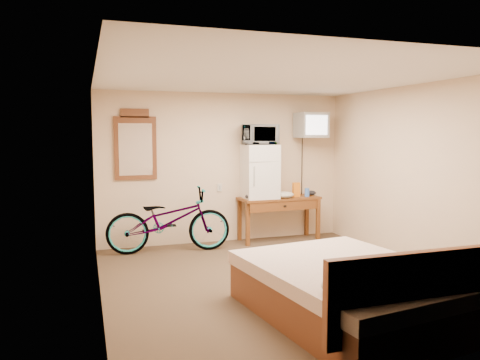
% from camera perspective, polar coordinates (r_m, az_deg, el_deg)
% --- Properties ---
extents(room, '(4.60, 4.64, 2.50)m').
position_cam_1_polar(room, '(5.73, 4.53, -0.14)').
color(room, '#403020').
rests_on(room, ground).
extents(desk, '(1.40, 0.60, 0.75)m').
position_cam_1_polar(desk, '(7.99, 4.87, -2.95)').
color(desk, brown).
rests_on(desk, floor).
extents(mini_fridge, '(0.56, 0.55, 0.90)m').
position_cam_1_polar(mini_fridge, '(7.82, 2.43, 1.06)').
color(mini_fridge, white).
rests_on(mini_fridge, desk).
extents(microwave, '(0.69, 0.56, 0.33)m').
position_cam_1_polar(microwave, '(7.80, 2.45, 5.56)').
color(microwave, white).
rests_on(microwave, mini_fridge).
extents(snack_bag, '(0.12, 0.07, 0.24)m').
position_cam_1_polar(snack_bag, '(8.07, 6.87, -1.16)').
color(snack_bag, orange).
rests_on(snack_bag, desk).
extents(blue_cup, '(0.08, 0.08, 0.14)m').
position_cam_1_polar(blue_cup, '(8.11, 8.17, -1.49)').
color(blue_cup, '#4176DD').
rests_on(blue_cup, desk).
extents(cloth_cream, '(0.35, 0.27, 0.11)m').
position_cam_1_polar(cloth_cream, '(7.88, 5.38, -1.81)').
color(cloth_cream, beige).
rests_on(cloth_cream, desk).
extents(cloth_dark_a, '(0.28, 0.21, 0.10)m').
position_cam_1_polar(cloth_dark_a, '(7.68, 1.63, -2.00)').
color(cloth_dark_a, black).
rests_on(cloth_dark_a, desk).
extents(cloth_dark_b, '(0.18, 0.15, 0.08)m').
position_cam_1_polar(cloth_dark_b, '(8.29, 8.66, -1.56)').
color(cloth_dark_b, black).
rests_on(cloth_dark_b, desk).
extents(crt_television, '(0.50, 0.59, 0.43)m').
position_cam_1_polar(crt_television, '(8.16, 8.65, 6.61)').
color(crt_television, black).
rests_on(crt_television, room).
extents(wall_mirror, '(0.66, 0.04, 1.12)m').
position_cam_1_polar(wall_mirror, '(7.56, -12.63, 4.12)').
color(wall_mirror, brown).
rests_on(wall_mirror, room).
extents(bicycle, '(1.94, 0.82, 1.00)m').
position_cam_1_polar(bicycle, '(7.31, -8.67, -4.87)').
color(bicycle, black).
rests_on(bicycle, floor).
extents(bed, '(1.94, 2.40, 0.90)m').
position_cam_1_polar(bed, '(4.85, 13.65, -12.97)').
color(bed, brown).
rests_on(bed, floor).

